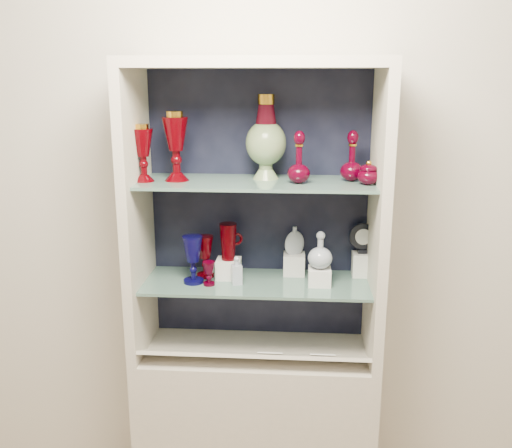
# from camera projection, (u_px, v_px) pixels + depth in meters

# --- Properties ---
(wall_back) EXTENTS (3.50, 0.02, 2.80)m
(wall_back) POSITION_uv_depth(u_px,v_px,m) (260.00, 189.00, 2.46)
(wall_back) COLOR beige
(wall_back) RESTS_ON ground
(cabinet_base) EXTENTS (1.00, 0.40, 0.75)m
(cabinet_base) POSITION_uv_depth(u_px,v_px,m) (256.00, 427.00, 2.51)
(cabinet_base) COLOR beige
(cabinet_base) RESTS_ON ground
(cabinet_back_panel) EXTENTS (0.98, 0.02, 1.15)m
(cabinet_back_panel) POSITION_uv_depth(u_px,v_px,m) (259.00, 207.00, 2.45)
(cabinet_back_panel) COLOR black
(cabinet_back_panel) RESTS_ON cabinet_base
(cabinet_side_left) EXTENTS (0.04, 0.40, 1.15)m
(cabinet_side_left) POSITION_uv_depth(u_px,v_px,m) (137.00, 216.00, 2.30)
(cabinet_side_left) COLOR beige
(cabinet_side_left) RESTS_ON cabinet_base
(cabinet_side_right) EXTENTS (0.04, 0.40, 1.15)m
(cabinet_side_right) POSITION_uv_depth(u_px,v_px,m) (378.00, 220.00, 2.23)
(cabinet_side_right) COLOR beige
(cabinet_side_right) RESTS_ON cabinet_base
(cabinet_top_cap) EXTENTS (1.00, 0.40, 0.04)m
(cabinet_top_cap) POSITION_uv_depth(u_px,v_px,m) (256.00, 63.00, 2.11)
(cabinet_top_cap) COLOR beige
(cabinet_top_cap) RESTS_ON cabinet_side_left
(shelf_lower) EXTENTS (0.92, 0.34, 0.01)m
(shelf_lower) POSITION_uv_depth(u_px,v_px,m) (256.00, 283.00, 2.36)
(shelf_lower) COLOR slate
(shelf_lower) RESTS_ON cabinet_side_left
(shelf_upper) EXTENTS (0.92, 0.34, 0.01)m
(shelf_upper) POSITION_uv_depth(u_px,v_px,m) (256.00, 183.00, 2.25)
(shelf_upper) COLOR slate
(shelf_upper) RESTS_ON cabinet_side_left
(label_ledge) EXTENTS (0.92, 0.17, 0.09)m
(label_ledge) POSITION_uv_depth(u_px,v_px,m) (254.00, 355.00, 2.30)
(label_ledge) COLOR beige
(label_ledge) RESTS_ON cabinet_base
(label_card_0) EXTENTS (0.10, 0.06, 0.03)m
(label_card_0) POSITION_uv_depth(u_px,v_px,m) (323.00, 354.00, 2.27)
(label_card_0) COLOR white
(label_card_0) RESTS_ON label_ledge
(label_card_1) EXTENTS (0.10, 0.06, 0.03)m
(label_card_1) POSITION_uv_depth(u_px,v_px,m) (270.00, 353.00, 2.29)
(label_card_1) COLOR white
(label_card_1) RESTS_ON label_ledge
(pedestal_lamp_left) EXTENTS (0.09, 0.09, 0.22)m
(pedestal_lamp_left) POSITION_uv_depth(u_px,v_px,m) (143.00, 153.00, 2.22)
(pedestal_lamp_left) COLOR #480005
(pedestal_lamp_left) RESTS_ON shelf_upper
(pedestal_lamp_right) EXTENTS (0.14, 0.14, 0.27)m
(pedestal_lamp_right) POSITION_uv_depth(u_px,v_px,m) (176.00, 146.00, 2.23)
(pedestal_lamp_right) COLOR #480005
(pedestal_lamp_right) RESTS_ON shelf_upper
(enamel_urn) EXTENTS (0.21, 0.21, 0.33)m
(enamel_urn) POSITION_uv_depth(u_px,v_px,m) (266.00, 137.00, 2.26)
(enamel_urn) COLOR #0E481C
(enamel_urn) RESTS_ON shelf_upper
(ruby_decanter_a) EXTENTS (0.12, 0.12, 0.23)m
(ruby_decanter_a) POSITION_uv_depth(u_px,v_px,m) (299.00, 154.00, 2.17)
(ruby_decanter_a) COLOR #430012
(ruby_decanter_a) RESTS_ON shelf_upper
(ruby_decanter_b) EXTENTS (0.12, 0.12, 0.21)m
(ruby_decanter_b) POSITION_uv_depth(u_px,v_px,m) (352.00, 154.00, 2.22)
(ruby_decanter_b) COLOR #430012
(ruby_decanter_b) RESTS_ON shelf_upper
(lidded_bowl) EXTENTS (0.10, 0.10, 0.10)m
(lidded_bowl) POSITION_uv_depth(u_px,v_px,m) (368.00, 172.00, 2.16)
(lidded_bowl) COLOR #430012
(lidded_bowl) RESTS_ON shelf_upper
(cobalt_goblet) EXTENTS (0.11, 0.11, 0.20)m
(cobalt_goblet) POSITION_uv_depth(u_px,v_px,m) (193.00, 260.00, 2.32)
(cobalt_goblet) COLOR #07053F
(cobalt_goblet) RESTS_ON shelf_lower
(ruby_goblet_tall) EXTENTS (0.10, 0.10, 0.18)m
(ruby_goblet_tall) POSITION_uv_depth(u_px,v_px,m) (205.00, 257.00, 2.39)
(ruby_goblet_tall) COLOR #480005
(ruby_goblet_tall) RESTS_ON shelf_lower
(ruby_goblet_small) EXTENTS (0.06, 0.06, 0.10)m
(ruby_goblet_small) POSITION_uv_depth(u_px,v_px,m) (209.00, 273.00, 2.30)
(ruby_goblet_small) COLOR #430012
(ruby_goblet_small) RESTS_ON shelf_lower
(riser_ruby_pitcher) EXTENTS (0.10, 0.10, 0.08)m
(riser_ruby_pitcher) POSITION_uv_depth(u_px,v_px,m) (229.00, 268.00, 2.39)
(riser_ruby_pitcher) COLOR silver
(riser_ruby_pitcher) RESTS_ON shelf_lower
(ruby_pitcher) EXTENTS (0.14, 0.11, 0.15)m
(ruby_pitcher) POSITION_uv_depth(u_px,v_px,m) (228.00, 242.00, 2.36)
(ruby_pitcher) COLOR #480005
(ruby_pitcher) RESTS_ON riser_ruby_pitcher
(clear_square_bottle) EXTENTS (0.05, 0.05, 0.12)m
(clear_square_bottle) POSITION_uv_depth(u_px,v_px,m) (237.00, 270.00, 2.31)
(clear_square_bottle) COLOR #9AA4B4
(clear_square_bottle) RESTS_ON shelf_lower
(riser_flat_flask) EXTENTS (0.09, 0.09, 0.09)m
(riser_flat_flask) POSITION_uv_depth(u_px,v_px,m) (294.00, 264.00, 2.43)
(riser_flat_flask) COLOR silver
(riser_flat_flask) RESTS_ON shelf_lower
(flat_flask) EXTENTS (0.09, 0.07, 0.12)m
(flat_flask) POSITION_uv_depth(u_px,v_px,m) (295.00, 240.00, 2.40)
(flat_flask) COLOR #A0AAB3
(flat_flask) RESTS_ON riser_flat_flask
(riser_clear_round_decanter) EXTENTS (0.09, 0.09, 0.07)m
(riser_clear_round_decanter) POSITION_uv_depth(u_px,v_px,m) (320.00, 276.00, 2.31)
(riser_clear_round_decanter) COLOR silver
(riser_clear_round_decanter) RESTS_ON shelf_lower
(clear_round_decanter) EXTENTS (0.12, 0.12, 0.15)m
(clear_round_decanter) POSITION_uv_depth(u_px,v_px,m) (320.00, 251.00, 2.28)
(clear_round_decanter) COLOR #9AA4B4
(clear_round_decanter) RESTS_ON riser_clear_round_decanter
(riser_cameo_medallion) EXTENTS (0.08, 0.08, 0.10)m
(riser_cameo_medallion) POSITION_uv_depth(u_px,v_px,m) (362.00, 264.00, 2.41)
(riser_cameo_medallion) COLOR silver
(riser_cameo_medallion) RESTS_ON shelf_lower
(cameo_medallion) EXTENTS (0.11, 0.05, 0.13)m
(cameo_medallion) POSITION_uv_depth(u_px,v_px,m) (363.00, 238.00, 2.38)
(cameo_medallion) COLOR black
(cameo_medallion) RESTS_ON riser_cameo_medallion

